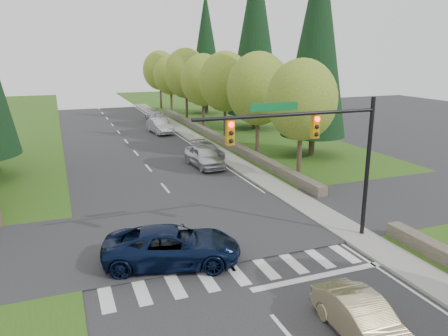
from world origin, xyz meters
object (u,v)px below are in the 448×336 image
parked_car_d (160,119)px  parked_car_e (155,116)px  parked_car_c (160,126)px  suv_navy (172,246)px  parked_car_a (204,156)px  sedan_champagne (363,320)px  parked_car_b (207,150)px

parked_car_d → parked_car_e: (-0.18, 2.03, 0.01)m
parked_car_e → parked_car_c: bearing=-96.1°
suv_navy → parked_car_a: (6.41, 14.84, 0.02)m
suv_navy → parked_car_d: size_ratio=1.37×
parked_car_e → sedan_champagne: bearing=-91.4°
suv_navy → parked_car_c: bearing=3.8°
parked_car_a → suv_navy: bearing=-117.1°
suv_navy → parked_car_b: size_ratio=1.38×
parked_car_a → parked_car_b: (1.27, 2.95, -0.21)m
suv_navy → parked_car_c: suv_navy is taller
suv_navy → parked_car_a: 16.17m
parked_car_b → parked_car_e: parked_car_e is taller
parked_car_a → parked_car_e: 23.19m
parked_car_b → parked_car_c: parked_car_c is taller
sedan_champagne → suv_navy: suv_navy is taller
parked_car_b → parked_car_c: bearing=89.0°
sedan_champagne → parked_car_a: 21.99m
parked_car_a → parked_car_e: parked_car_a is taller
parked_car_c → parked_car_d: bearing=70.8°
suv_navy → parked_car_b: (7.68, 17.79, -0.19)m
parked_car_c → parked_car_e: size_ratio=0.96×
parked_car_d → parked_car_e: size_ratio=0.83×
parked_car_c → parked_car_e: parked_car_c is taller
parked_car_c → suv_navy: bearing=-107.5°
sedan_champagne → parked_car_d: 43.16m
sedan_champagne → parked_car_a: bearing=86.1°
parked_car_a → parked_car_b: bearing=63.0°
parked_car_d → suv_navy: bearing=-101.4°
suv_navy → sedan_champagne: bearing=-132.9°
sedan_champagne → parked_car_b: size_ratio=0.98×
sedan_champagne → parked_car_c: parked_car_c is taller
sedan_champagne → suv_navy: size_ratio=0.71×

